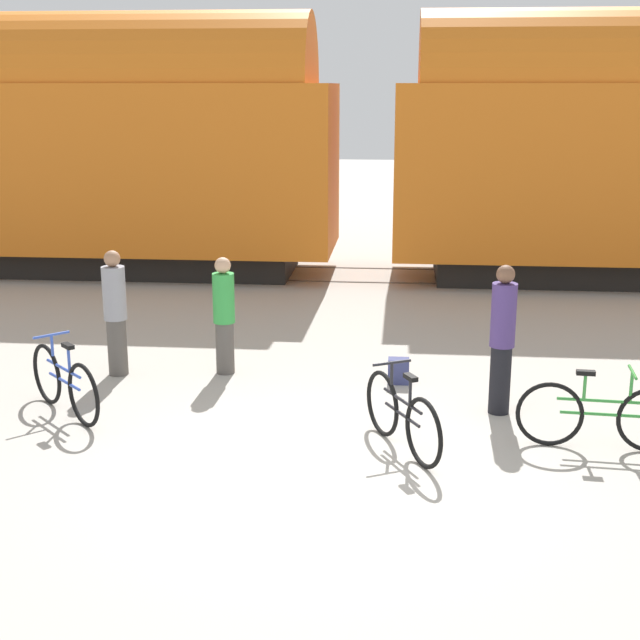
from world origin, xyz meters
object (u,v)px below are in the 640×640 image
Objects in this scene: backpack at (398,371)px; freight_train at (365,140)px; bicycle_black at (402,416)px; person_in_grey at (115,312)px; bicycle_blue at (64,383)px; person_in_green at (224,315)px; bicycle_green at (600,415)px; person_in_purple at (502,338)px.

freight_train is at bearing 96.49° from backpack.
person_in_grey reaches higher than bicycle_black.
person_in_green is at bearing 47.69° from bicycle_blue.
bicycle_blue is at bearing 175.45° from bicycle_green.
freight_train is 7.50m from backpack.
backpack is (-2.20, 2.04, -0.22)m from bicycle_green.
person_in_grey is (-3.90, 2.29, 0.48)m from bicycle_black.
person_in_purple is 3.83m from person_in_green.
backpack is (4.01, 1.55, -0.23)m from bicycle_blue.
backpack is at bearing 137.18° from bicycle_green.
person_in_grey is at bearing -113.73° from freight_train.
person_in_grey is 0.95× the size of person_in_purple.
person_in_green reaches higher than bicycle_blue.
bicycle_green is at bearing 68.48° from person_in_purple.
bicycle_blue is 1.65m from person_in_grey.
person_in_grey reaches higher than bicycle_green.
bicycle_green is 6.23m from bicycle_blue.
freight_train reaches higher than bicycle_green.
bicycle_black is 1.18× the size of bicycle_blue.
bicycle_blue is 0.71× the size of person_in_purple.
person_in_green reaches higher than bicycle_black.
person_in_purple reaches higher than backpack.
bicycle_black is 3.52m from person_in_green.
bicycle_blue is (-4.06, 0.73, 0.01)m from bicycle_black.
person_in_green is at bearing 153.79° from bicycle_green.
freight_train reaches higher than person_in_grey.
freight_train is 141.09× the size of backpack.
bicycle_green is at bearing 23.88° from person_in_green.
freight_train is 9.59m from bicycle_black.
person_in_purple is at bearing 31.39° from person_in_green.
person_in_grey is at bearing 149.56° from bicycle_black.
bicycle_blue is 4.30m from backpack.
freight_train reaches higher than person_in_green.
bicycle_black is at bearing 4.51° from person_in_green.
person_in_grey is 1.07× the size of person_in_green.
bicycle_green is 5.31× the size of backpack.
bicycle_blue is (-6.21, 0.49, 0.01)m from bicycle_green.
bicycle_blue is at bearing -58.82° from person_in_purple.
backpack is at bearing -152.82° from person_in_grey.
bicycle_blue reaches higher than bicycle_green.
person_in_grey is (-6.06, 2.06, 0.49)m from bicycle_green.
person_in_purple is 1.13× the size of person_in_green.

